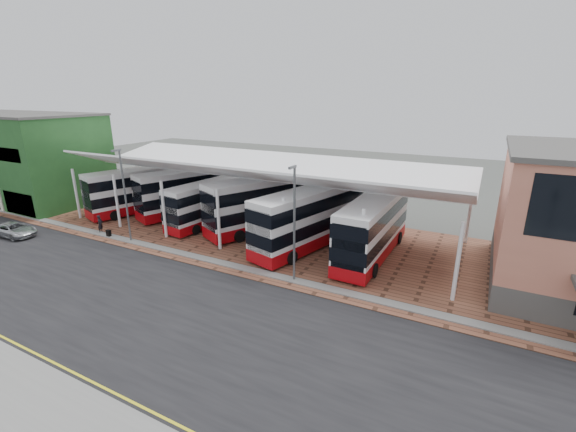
# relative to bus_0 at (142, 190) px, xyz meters

# --- Properties ---
(ground) EXTENTS (140.00, 140.00, 0.00)m
(ground) POSITION_rel_bus_0_xyz_m (20.16, -13.45, -2.38)
(ground) COLOR #474A45
(road) EXTENTS (120.00, 14.00, 0.02)m
(road) POSITION_rel_bus_0_xyz_m (20.16, -14.45, -2.37)
(road) COLOR black
(road) RESTS_ON ground
(forecourt) EXTENTS (72.00, 16.00, 0.06)m
(forecourt) POSITION_rel_bus_0_xyz_m (22.16, -0.45, -2.35)
(forecourt) COLOR brown
(forecourt) RESTS_ON ground
(north_kerb) EXTENTS (120.00, 0.80, 0.14)m
(north_kerb) POSITION_rel_bus_0_xyz_m (20.16, -7.25, -2.31)
(north_kerb) COLOR slate
(north_kerb) RESTS_ON ground
(yellow_line_near) EXTENTS (120.00, 0.12, 0.01)m
(yellow_line_near) POSITION_rel_bus_0_xyz_m (20.16, -20.45, -2.36)
(yellow_line_near) COLOR yellow
(yellow_line_near) RESTS_ON road
(yellow_line_far) EXTENTS (120.00, 0.12, 0.01)m
(yellow_line_far) POSITION_rel_bus_0_xyz_m (20.16, -20.15, -2.36)
(yellow_line_far) COLOR yellow
(yellow_line_far) RESTS_ON road
(canopy) EXTENTS (37.00, 11.63, 7.07)m
(canopy) POSITION_rel_bus_0_xyz_m (14.16, 0.48, 3.41)
(canopy) COLOR white
(canopy) RESTS_ON ground
(shop_green) EXTENTS (6.40, 10.20, 10.22)m
(shop_green) POSITION_rel_bus_0_xyz_m (-9.84, -2.48, 2.73)
(shop_green) COLOR #275D27
(shop_green) RESTS_ON ground
(shop_cream) EXTENTS (6.40, 10.20, 10.22)m
(shop_cream) POSITION_rel_bus_0_xyz_m (-16.34, -2.48, 2.73)
(shop_cream) COLOR #EFEBCC
(shop_cream) RESTS_ON ground
(lamp_west) EXTENTS (0.16, 0.90, 8.07)m
(lamp_west) POSITION_rel_bus_0_xyz_m (6.16, -7.18, 1.98)
(lamp_west) COLOR #595D62
(lamp_west) RESTS_ON ground
(lamp_east) EXTENTS (0.16, 0.90, 8.07)m
(lamp_east) POSITION_rel_bus_0_xyz_m (22.16, -7.18, 1.98)
(lamp_east) COLOR #595D62
(lamp_east) RESTS_ON ground
(bus_0) EXTENTS (6.00, 11.60, 4.68)m
(bus_0) POSITION_rel_bus_0_xyz_m (0.00, 0.00, 0.00)
(bus_0) COLOR white
(bus_0) RESTS_ON forecourt
(bus_1) EXTENTS (6.72, 11.75, 4.77)m
(bus_1) POSITION_rel_bus_0_xyz_m (5.42, 1.86, 0.05)
(bus_1) COLOR white
(bus_1) RESTS_ON forecourt
(bus_2) EXTENTS (3.57, 10.42, 4.21)m
(bus_2) POSITION_rel_bus_0_xyz_m (9.37, 0.13, -0.23)
(bus_2) COLOR white
(bus_2) RESTS_ON forecourt
(bus_3) EXTENTS (7.76, 12.14, 5.00)m
(bus_3) POSITION_rel_bus_0_xyz_m (15.19, 1.08, 0.16)
(bus_3) COLOR white
(bus_3) RESTS_ON forecourt
(bus_4) EXTENTS (5.63, 12.21, 4.91)m
(bus_4) POSITION_rel_bus_0_xyz_m (20.48, -0.93, 0.11)
(bus_4) COLOR white
(bus_4) RESTS_ON forecourt
(bus_5) EXTENTS (3.04, 11.49, 4.71)m
(bus_5) POSITION_rel_bus_0_xyz_m (25.71, -0.51, 0.02)
(bus_5) COLOR white
(bus_5) RESTS_ON forecourt
(silver_car) EXTENTS (4.58, 2.44, 1.22)m
(silver_car) POSITION_rel_bus_0_xyz_m (-4.31, -11.12, -1.75)
(silver_car) COLOR #B4B7BC
(silver_car) RESTS_ON road
(pedestrian) EXTENTS (0.59, 0.71, 1.68)m
(pedestrian) POSITION_rel_bus_0_xyz_m (2.00, -6.92, -1.48)
(pedestrian) COLOR black
(pedestrian) RESTS_ON forecourt
(suitcase) EXTENTS (0.39, 0.28, 0.66)m
(suitcase) POSITION_rel_bus_0_xyz_m (3.61, -7.37, -1.99)
(suitcase) COLOR black
(suitcase) RESTS_ON forecourt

